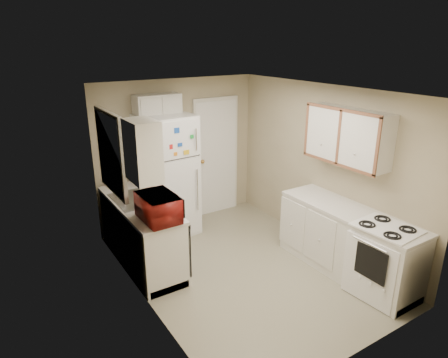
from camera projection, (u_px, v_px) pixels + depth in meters
floor at (243, 268)px, 5.49m from camera, size 3.80×3.80×0.00m
ceiling at (247, 91)px, 4.69m from camera, size 3.80×3.80×0.00m
wall_left at (141, 210)px, 4.38m from camera, size 3.80×3.80×0.00m
wall_right at (323, 168)px, 5.80m from camera, size 3.80×3.80×0.00m
wall_back at (179, 152)px, 6.61m from camera, size 2.80×2.80×0.00m
wall_front at (367, 249)px, 3.58m from camera, size 2.80×2.80×0.00m
left_counter at (141, 233)px, 5.50m from camera, size 0.60×1.80×0.90m
dishwasher at (180, 243)px, 5.16m from camera, size 0.03×0.58×0.72m
sink at (135, 202)px, 5.48m from camera, size 0.54×0.74×0.16m
microwave at (159, 209)px, 4.80m from camera, size 0.59×0.33×0.39m
soap_bottle at (118, 182)px, 5.83m from camera, size 0.11×0.11×0.20m
window_blinds at (112, 153)px, 5.11m from camera, size 0.10×0.98×1.08m
upper_cabinet_left at (143, 151)px, 4.44m from camera, size 0.30×0.45×0.70m
refrigerator at (167, 176)px, 6.24m from camera, size 0.84×0.82×1.92m
cabinet_over_fridge at (157, 107)px, 6.02m from camera, size 0.70×0.30×0.40m
interior_door at (216, 157)px, 6.99m from camera, size 0.86×0.06×2.08m
right_counter at (347, 242)px, 5.26m from camera, size 0.60×2.00×0.90m
stove at (381, 265)px, 4.79m from camera, size 0.60×0.72×0.83m
upper_cabinet_right at (348, 136)px, 5.13m from camera, size 0.30×1.20×0.70m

